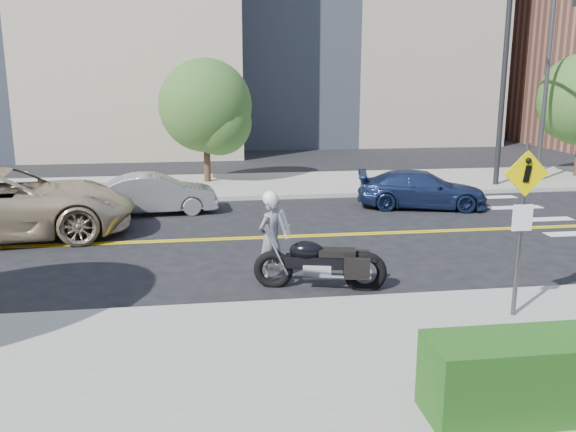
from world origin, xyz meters
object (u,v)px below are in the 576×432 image
(pedestrian_sign, at_px, (522,214))
(parked_car_blue, at_px, (422,189))
(motorcyclist, at_px, (270,235))
(suv, at_px, (2,203))
(motorcycle, at_px, (320,251))
(parked_car_silver, at_px, (156,194))

(pedestrian_sign, distance_m, parked_car_blue, 9.62)
(motorcyclist, relative_size, suv, 0.28)
(motorcyclist, bearing_deg, parked_car_blue, -175.51)
(motorcycle, relative_size, parked_car_blue, 0.63)
(motorcycle, bearing_deg, parked_car_silver, 130.38)
(pedestrian_sign, bearing_deg, parked_car_silver, 124.92)
(parked_car_blue, bearing_deg, suv, 113.28)
(motorcyclist, bearing_deg, suv, -75.91)
(motorcycle, height_order, parked_car_blue, motorcycle)
(pedestrian_sign, relative_size, motorcyclist, 1.58)
(suv, distance_m, parked_car_silver, 4.52)
(pedestrian_sign, bearing_deg, motorcyclist, 142.13)
(motorcyclist, relative_size, parked_car_blue, 0.46)
(motorcyclist, bearing_deg, pedestrian_sign, 98.55)
(suv, distance_m, parked_car_blue, 12.49)
(motorcycle, distance_m, parked_car_blue, 8.57)
(motorcycle, xyz_separation_m, parked_car_blue, (4.75, 7.13, -0.19))
(pedestrian_sign, xyz_separation_m, parked_car_silver, (-6.77, 9.70, -1.34))
(pedestrian_sign, bearing_deg, suv, 145.52)
(motorcycle, bearing_deg, parked_car_blue, 69.99)
(pedestrian_sign, relative_size, parked_car_silver, 0.80)
(parked_car_blue, bearing_deg, pedestrian_sign, -176.96)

